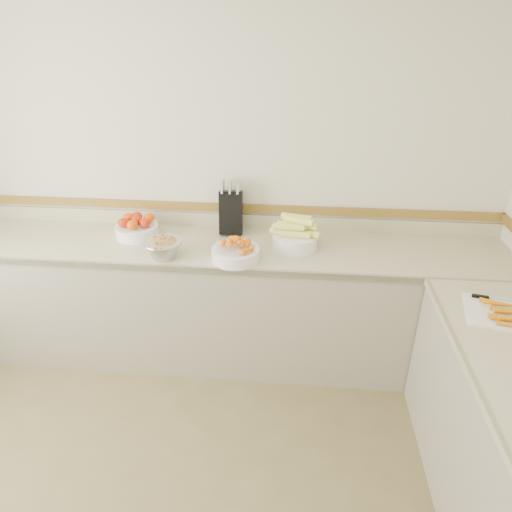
# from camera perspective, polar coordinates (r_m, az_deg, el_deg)

# --- Properties ---
(back_wall) EXTENTS (4.00, 0.00, 4.00)m
(back_wall) POSITION_cam_1_polar(r_m,az_deg,el_deg) (3.24, -5.14, 10.31)
(back_wall) COLOR beige
(back_wall) RESTS_ON ground_plane
(counter_back) EXTENTS (4.00, 0.65, 1.08)m
(counter_back) POSITION_cam_1_polar(r_m,az_deg,el_deg) (3.32, -5.52, -5.51)
(counter_back) COLOR #BEB48A
(counter_back) RESTS_ON ground_plane
(knife_block) EXTENTS (0.18, 0.21, 0.39)m
(knife_block) POSITION_cam_1_polar(r_m,az_deg,el_deg) (3.21, -3.15, 5.63)
(knife_block) COLOR black
(knife_block) RESTS_ON counter_back
(tomato_bowl) EXTENTS (0.30, 0.30, 0.15)m
(tomato_bowl) POSITION_cam_1_polar(r_m,az_deg,el_deg) (3.30, -14.69, 3.50)
(tomato_bowl) COLOR white
(tomato_bowl) RESTS_ON counter_back
(cherry_tomato_bowl) EXTENTS (0.30, 0.30, 0.16)m
(cherry_tomato_bowl) POSITION_cam_1_polar(r_m,az_deg,el_deg) (2.86, -2.58, 0.53)
(cherry_tomato_bowl) COLOR white
(cherry_tomato_bowl) RESTS_ON counter_back
(corn_bowl) EXTENTS (0.33, 0.30, 0.22)m
(corn_bowl) POSITION_cam_1_polar(r_m,az_deg,el_deg) (3.03, 4.88, 2.51)
(corn_bowl) COLOR white
(corn_bowl) RESTS_ON counter_back
(rhubarb_bowl) EXTENTS (0.24, 0.24, 0.14)m
(rhubarb_bowl) POSITION_cam_1_polar(r_m,az_deg,el_deg) (2.94, -11.51, 1.09)
(rhubarb_bowl) COLOR #B2B2BA
(rhubarb_bowl) RESTS_ON counter_back
(cutting_board) EXTENTS (0.45, 0.38, 0.06)m
(cutting_board) POSITION_cam_1_polar(r_m,az_deg,el_deg) (2.68, 28.85, -6.29)
(cutting_board) COLOR white
(cutting_board) RESTS_ON counter_right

